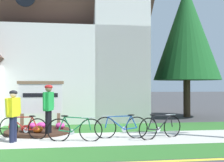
{
  "coord_description": "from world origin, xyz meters",
  "views": [
    {
      "loc": [
        2.6,
        -7.56,
        1.74
      ],
      "look_at": [
        4.08,
        3.39,
        1.95
      ],
      "focal_mm": 43.88,
      "sensor_mm": 36.0,
      "label": 1
    }
  ],
  "objects_px": {
    "bicycle_green": "(74,129)",
    "roadside_conifer": "(186,32)",
    "bicycle_orange": "(121,127)",
    "cyclist_in_blue_jersey": "(49,105)",
    "cyclist_in_yellow_jersey": "(13,112)",
    "bicycle_white": "(23,128)",
    "bicycle_silver": "(160,127)",
    "church_sign": "(41,99)"
  },
  "relations": [
    {
      "from": "bicycle_green",
      "to": "roadside_conifer",
      "type": "height_order",
      "value": "roadside_conifer"
    },
    {
      "from": "bicycle_orange",
      "to": "cyclist_in_blue_jersey",
      "type": "distance_m",
      "value": 2.66
    },
    {
      "from": "cyclist_in_blue_jersey",
      "to": "cyclist_in_yellow_jersey",
      "type": "distance_m",
      "value": 1.39
    },
    {
      "from": "bicycle_white",
      "to": "bicycle_green",
      "type": "distance_m",
      "value": 1.83
    },
    {
      "from": "bicycle_orange",
      "to": "cyclist_in_blue_jersey",
      "type": "xyz_separation_m",
      "value": [
        -2.45,
        0.77,
        0.69
      ]
    },
    {
      "from": "bicycle_orange",
      "to": "bicycle_green",
      "type": "distance_m",
      "value": 1.58
    },
    {
      "from": "bicycle_white",
      "to": "bicycle_orange",
      "type": "bearing_deg",
      "value": -6.79
    },
    {
      "from": "bicycle_white",
      "to": "bicycle_silver",
      "type": "distance_m",
      "value": 4.56
    },
    {
      "from": "bicycle_white",
      "to": "cyclist_in_blue_jersey",
      "type": "bearing_deg",
      "value": 26.05
    },
    {
      "from": "church_sign",
      "to": "bicycle_silver",
      "type": "xyz_separation_m",
      "value": [
        4.16,
        -2.3,
        -0.86
      ]
    },
    {
      "from": "church_sign",
      "to": "bicycle_silver",
      "type": "bearing_deg",
      "value": -28.87
    },
    {
      "from": "bicycle_silver",
      "to": "cyclist_in_yellow_jersey",
      "type": "xyz_separation_m",
      "value": [
        -4.71,
        0.02,
        0.55
      ]
    },
    {
      "from": "roadside_conifer",
      "to": "bicycle_white",
      "type": "bearing_deg",
      "value": -146.08
    },
    {
      "from": "bicycle_silver",
      "to": "church_sign",
      "type": "bearing_deg",
      "value": 151.13
    },
    {
      "from": "church_sign",
      "to": "cyclist_in_yellow_jersey",
      "type": "distance_m",
      "value": 2.37
    },
    {
      "from": "bicycle_green",
      "to": "bicycle_silver",
      "type": "relative_size",
      "value": 1.05
    },
    {
      "from": "cyclist_in_blue_jersey",
      "to": "roadside_conifer",
      "type": "bearing_deg",
      "value": 34.7
    },
    {
      "from": "church_sign",
      "to": "cyclist_in_yellow_jersey",
      "type": "xyz_separation_m",
      "value": [
        -0.55,
        -2.28,
        -0.31
      ]
    },
    {
      "from": "bicycle_orange",
      "to": "cyclist_in_yellow_jersey",
      "type": "height_order",
      "value": "cyclist_in_yellow_jersey"
    },
    {
      "from": "bicycle_green",
      "to": "cyclist_in_blue_jersey",
      "type": "relative_size",
      "value": 0.97
    },
    {
      "from": "bicycle_green",
      "to": "cyclist_in_yellow_jersey",
      "type": "relative_size",
      "value": 1.08
    },
    {
      "from": "bicycle_orange",
      "to": "cyclist_in_yellow_jersey",
      "type": "xyz_separation_m",
      "value": [
        -3.43,
        -0.2,
        0.56
      ]
    },
    {
      "from": "church_sign",
      "to": "roadside_conifer",
      "type": "relative_size",
      "value": 0.26
    },
    {
      "from": "bicycle_silver",
      "to": "cyclist_in_yellow_jersey",
      "type": "bearing_deg",
      "value": 179.81
    },
    {
      "from": "bicycle_green",
      "to": "bicycle_silver",
      "type": "xyz_separation_m",
      "value": [
        2.83,
        0.1,
        0.0
      ]
    },
    {
      "from": "bicycle_white",
      "to": "cyclist_in_blue_jersey",
      "type": "distance_m",
      "value": 1.12
    },
    {
      "from": "bicycle_orange",
      "to": "bicycle_green",
      "type": "height_order",
      "value": "bicycle_green"
    },
    {
      "from": "church_sign",
      "to": "bicycle_orange",
      "type": "xyz_separation_m",
      "value": [
        2.89,
        -2.08,
        -0.86
      ]
    },
    {
      "from": "bicycle_white",
      "to": "cyclist_in_yellow_jersey",
      "type": "bearing_deg",
      "value": -108.42
    },
    {
      "from": "church_sign",
      "to": "cyclist_in_blue_jersey",
      "type": "xyz_separation_m",
      "value": [
        0.43,
        -1.31,
        -0.17
      ]
    },
    {
      "from": "bicycle_orange",
      "to": "bicycle_green",
      "type": "bearing_deg",
      "value": -168.34
    },
    {
      "from": "bicycle_white",
      "to": "roadside_conifer",
      "type": "bearing_deg",
      "value": 33.92
    },
    {
      "from": "church_sign",
      "to": "bicycle_orange",
      "type": "distance_m",
      "value": 3.66
    },
    {
      "from": "church_sign",
      "to": "cyclist_in_yellow_jersey",
      "type": "relative_size",
      "value": 1.21
    },
    {
      "from": "cyclist_in_yellow_jersey",
      "to": "roadside_conifer",
      "type": "bearing_deg",
      "value": 36.06
    },
    {
      "from": "church_sign",
      "to": "bicycle_silver",
      "type": "height_order",
      "value": "church_sign"
    },
    {
      "from": "bicycle_orange",
      "to": "bicycle_white",
      "type": "bearing_deg",
      "value": 173.21
    },
    {
      "from": "church_sign",
      "to": "cyclist_in_blue_jersey",
      "type": "distance_m",
      "value": 1.39
    },
    {
      "from": "church_sign",
      "to": "roadside_conifer",
      "type": "distance_m",
      "value": 9.18
    },
    {
      "from": "bicycle_green",
      "to": "roadside_conifer",
      "type": "relative_size",
      "value": 0.23
    },
    {
      "from": "bicycle_green",
      "to": "roadside_conifer",
      "type": "xyz_separation_m",
      "value": [
        6.29,
        6.07,
        4.41
      ]
    },
    {
      "from": "bicycle_orange",
      "to": "roadside_conifer",
      "type": "relative_size",
      "value": 0.24
    }
  ]
}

